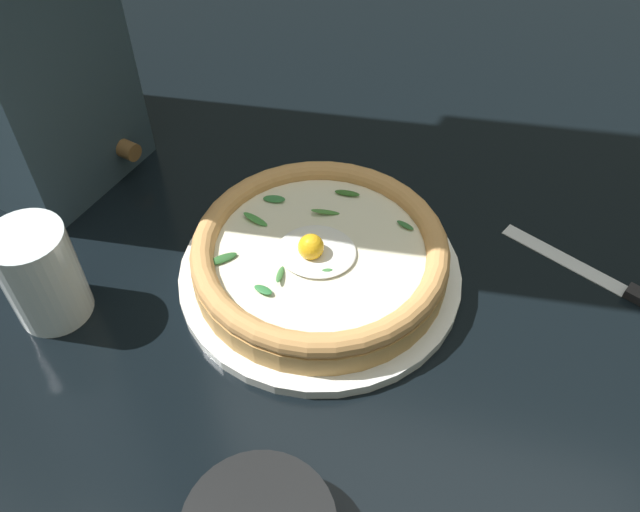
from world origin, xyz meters
TOP-DOWN VIEW (x-y plane):
  - ground_plane at (0.00, 0.00)m, footprint 2.40×2.40m
  - pizza_plate at (-0.05, -0.03)m, footprint 0.29×0.29m
  - pizza at (-0.05, -0.03)m, footprint 0.26×0.26m
  - pizza_cutter at (-0.36, 0.07)m, footprint 0.15×0.05m
  - table_knife at (0.27, 0.03)m, footprint 0.22×0.11m
  - drinking_glass at (-0.29, -0.15)m, footprint 0.07×0.07m

SIDE VIEW (x-z plane):
  - ground_plane at x=0.00m, z-range -0.03..0.00m
  - table_knife at x=0.27m, z-range 0.00..0.01m
  - pizza_plate at x=-0.05m, z-range 0.00..0.01m
  - pizza at x=-0.05m, z-range 0.01..0.06m
  - pizza_cutter at x=-0.36m, z-range 0.00..0.08m
  - drinking_glass at x=-0.29m, z-range -0.01..0.10m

